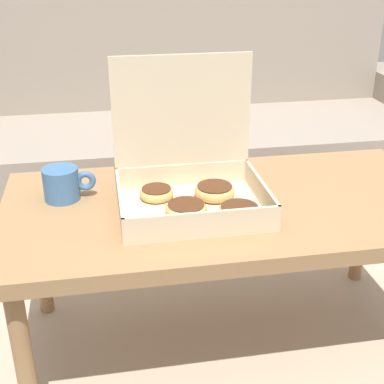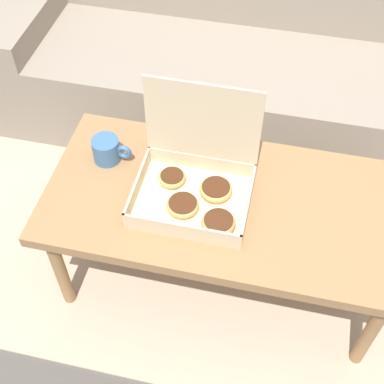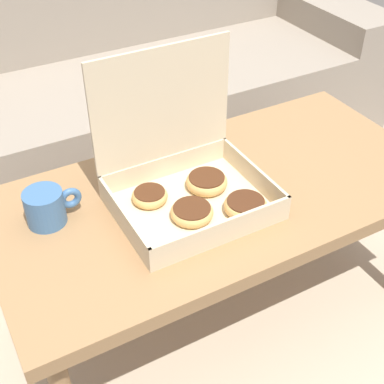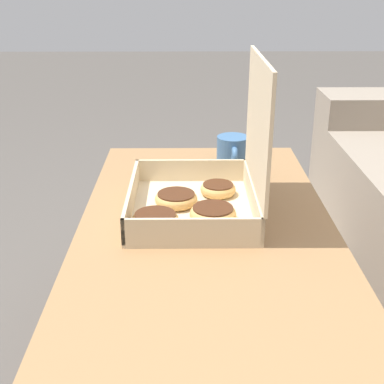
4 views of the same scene
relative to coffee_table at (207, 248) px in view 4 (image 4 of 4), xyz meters
name	(u,v)px [view 4 (image 4 of 4)]	position (x,y,z in m)	size (l,w,h in m)	color
coffee_table	(207,248)	(0.00, 0.00, 0.00)	(1.17, 0.58, 0.46)	#997047
pastry_box	(204,189)	(-0.09, 0.00, 0.11)	(0.37, 0.30, 0.36)	beige
coffee_mug	(233,151)	(-0.42, 0.09, 0.09)	(0.14, 0.09, 0.09)	#3D6693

